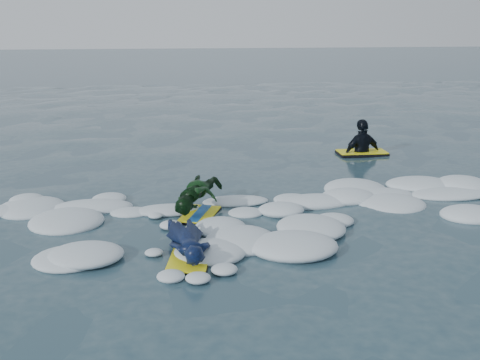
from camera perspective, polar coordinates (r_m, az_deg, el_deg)
The scene contains 5 objects.
ground at distance 8.42m, azimuth 1.67°, elevation -5.57°, with size 120.00×120.00×0.00m, color #1B3042.
foam_band at distance 9.38m, azimuth 0.58°, elevation -3.39°, with size 12.00×3.10×0.30m, color white, non-canonical shape.
prone_woman_unit at distance 7.77m, azimuth -4.94°, elevation -5.95°, with size 0.68×1.47×0.36m.
prone_child_unit at distance 9.40m, azimuth -3.95°, elevation -1.66°, with size 1.13×1.49×0.53m.
waiting_rider_unit at distance 13.90m, azimuth 11.47°, elevation 2.30°, with size 1.12×0.64×1.66m.
Camera 1 is at (-1.39, -7.77, 2.94)m, focal length 45.00 mm.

